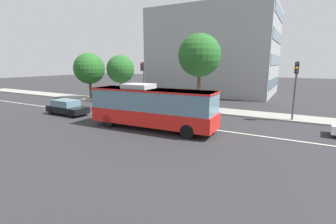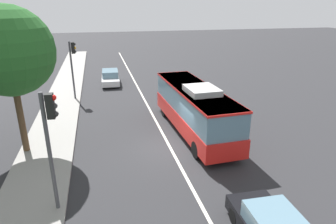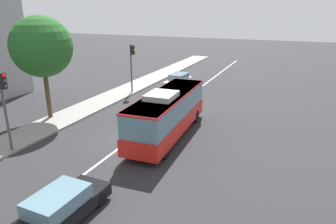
% 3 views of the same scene
% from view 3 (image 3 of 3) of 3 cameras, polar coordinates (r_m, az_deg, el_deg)
% --- Properties ---
extents(ground_plane, '(160.00, 160.00, 0.00)m').
position_cam_3_polar(ground_plane, '(21.44, -7.24, -5.33)').
color(ground_plane, '#28282B').
extents(sidewalk_kerb, '(80.00, 3.07, 0.14)m').
position_cam_3_polar(sidewalk_kerb, '(25.60, -21.35, -2.30)').
color(sidewalk_kerb, gray).
rests_on(sidewalk_kerb, ground_plane).
extents(lane_centre_line, '(76.00, 0.16, 0.01)m').
position_cam_3_polar(lane_centre_line, '(21.44, -7.24, -5.31)').
color(lane_centre_line, silver).
rests_on(lane_centre_line, ground_plane).
extents(transit_bus, '(10.10, 2.95, 3.46)m').
position_cam_3_polar(transit_bus, '(21.47, -0.05, 0.04)').
color(transit_bus, red).
rests_on(transit_bus, ground_plane).
extents(sedan_black, '(4.56, 1.95, 1.46)m').
position_cam_3_polar(sedan_black, '(14.25, -19.20, -16.31)').
color(sedan_black, black).
rests_on(sedan_black, ground_plane).
extents(sedan_white, '(4.57, 1.97, 1.46)m').
position_cam_3_polar(sedan_white, '(36.29, 1.93, 5.97)').
color(sedan_white, white).
rests_on(sedan_white, ground_plane).
extents(traffic_light_near_corner, '(0.34, 0.62, 5.20)m').
position_cam_3_polar(traffic_light_near_corner, '(20.79, -28.14, 2.23)').
color(traffic_light_near_corner, '#47474C').
rests_on(traffic_light_near_corner, ground_plane).
extents(traffic_light_mid_block, '(0.33, 0.62, 5.20)m').
position_cam_3_polar(traffic_light_mid_block, '(32.74, -6.69, 9.53)').
color(traffic_light_mid_block, '#47474C').
rests_on(traffic_light_mid_block, ground_plane).
extents(street_tree_kerbside_centre, '(4.75, 4.75, 8.27)m').
position_cam_3_polar(street_tree_kerbside_centre, '(26.10, -22.48, 11.14)').
color(street_tree_kerbside_centre, '#4C3823').
rests_on(street_tree_kerbside_centre, ground_plane).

